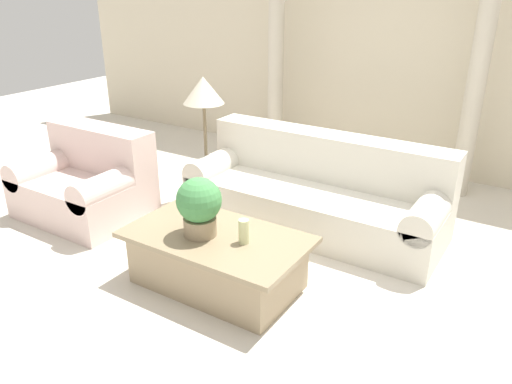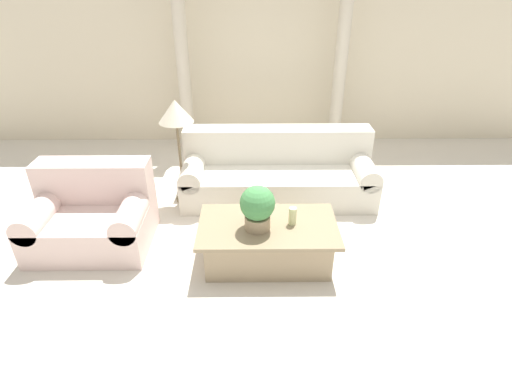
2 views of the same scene
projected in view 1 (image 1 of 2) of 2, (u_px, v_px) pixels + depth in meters
name	position (u px, v px, depth m)	size (l,w,h in m)	color
ground_plane	(260.00, 258.00, 4.37)	(16.00, 16.00, 0.00)	silver
wall_back	(388.00, 38.00, 5.98)	(10.00, 0.06, 3.20)	beige
sofa_long	(317.00, 192.00, 4.84)	(2.47, 0.92, 0.87)	beige
loveseat	(87.00, 181.00, 5.08)	(1.25, 0.92, 0.87)	beige
coffee_table	(217.00, 259.00, 3.90)	(1.41, 0.81, 0.44)	#998466
potted_plant	(199.00, 205.00, 3.72)	(0.34, 0.34, 0.46)	#937F60
pillar_candle	(244.00, 231.00, 3.67)	(0.08, 0.08, 0.19)	beige
floor_lamp	(204.00, 95.00, 5.03)	(0.42, 0.42, 1.36)	brown
column_left	(276.00, 58.00, 6.36)	(0.28, 0.28, 2.58)	beige
column_right	(477.00, 77.00, 5.16)	(0.28, 0.28, 2.58)	beige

